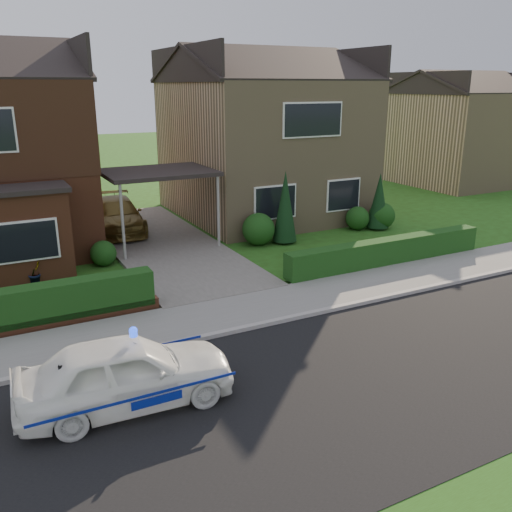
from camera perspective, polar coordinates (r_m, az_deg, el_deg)
ground at (r=11.08m, az=8.44°, el=-13.30°), size 120.00×120.00×0.00m
road at (r=11.08m, az=8.44°, el=-13.30°), size 60.00×6.00×0.02m
kerb at (r=13.33m, az=0.77°, el=-7.22°), size 60.00×0.16×0.12m
sidewalk at (r=14.19m, az=-1.24°, el=-5.68°), size 60.00×2.00×0.10m
driveway at (r=20.26m, az=-9.91°, el=1.28°), size 3.80×12.00×0.12m
house_right at (r=24.57m, az=0.67°, el=12.93°), size 7.50×8.06×7.25m
carport_link at (r=19.66m, az=-10.27°, el=8.53°), size 3.80×3.00×2.77m
hedge_right at (r=18.25m, az=13.52°, el=-0.97°), size 7.50×0.55×0.80m
shrub_left_mid at (r=17.72m, az=-20.67°, el=0.05°), size 1.32×1.32×1.32m
shrub_left_near at (r=18.29m, az=-15.77°, el=0.28°), size 0.84×0.84×0.84m
shrub_right_near at (r=19.87m, az=0.26°, el=2.84°), size 1.20×1.20×1.20m
shrub_right_mid at (r=22.42m, az=10.63°, el=3.93°), size 0.96×0.96×0.96m
shrub_right_far at (r=22.80m, az=13.09°, el=4.16°), size 1.08×1.08×1.08m
conifer_a at (r=20.01m, az=3.08°, el=4.98°), size 0.90×0.90×2.60m
conifer_b at (r=22.56m, az=12.80°, el=5.49°), size 0.90×0.90×2.20m
neighbour_right at (r=35.06m, az=20.37°, el=11.51°), size 6.50×7.00×5.20m
police_car at (r=10.30m, az=-13.52°, el=-11.91°), size 3.58×3.98×1.49m
driveway_car at (r=22.06m, az=-14.39°, el=4.20°), size 2.22×4.54×1.27m
potted_plant_a at (r=14.96m, az=-22.68°, el=-4.63°), size 0.41×0.33×0.69m
potted_plant_b at (r=17.13m, az=-22.24°, el=-1.68°), size 0.55×0.52×0.78m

